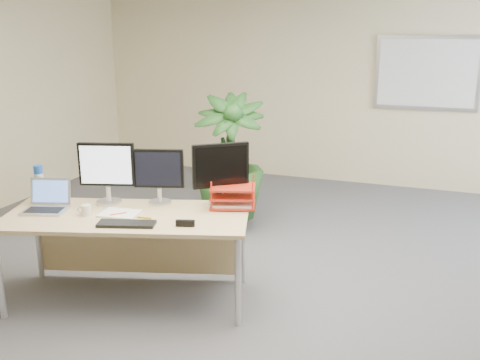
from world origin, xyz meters
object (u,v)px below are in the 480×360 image
(monitor_left, at_px, (107,169))
(monitor_right, at_px, (159,173))
(laptop, at_px, (47,202))
(floor_plant, at_px, (229,163))
(desk, at_px, (131,228))

(monitor_left, xyz_separation_m, monitor_right, (0.39, 0.14, -0.03))
(monitor_left, relative_size, laptop, 1.28)
(monitor_left, distance_m, laptop, 0.53)
(floor_plant, xyz_separation_m, monitor_left, (-0.47, -1.51, 0.26))
(desk, relative_size, floor_plant, 1.34)
(floor_plant, bearing_deg, laptop, -114.82)
(monitor_left, bearing_deg, laptop, -140.69)
(desk, bearing_deg, monitor_left, 159.23)
(desk, xyz_separation_m, laptop, (-0.62, -0.21, 0.21))
(monitor_right, bearing_deg, desk, -120.85)
(floor_plant, distance_m, monitor_right, 1.39)
(monitor_right, bearing_deg, laptop, -149.91)
(floor_plant, xyz_separation_m, laptop, (-0.84, -1.81, 0.03))
(desk, height_order, floor_plant, floor_plant)
(floor_plant, xyz_separation_m, monitor_right, (-0.07, -1.37, 0.23))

